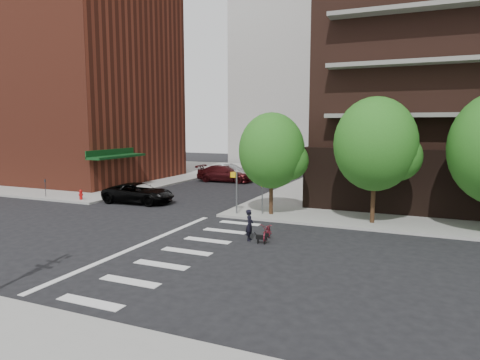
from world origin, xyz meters
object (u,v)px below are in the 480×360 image
object	(u,v)px
parked_car_maroon	(225,174)
dog_walker	(250,225)
fire_hydrant	(81,194)
scooter	(267,231)
parked_car_black	(139,193)
parked_car_silver	(229,172)

from	to	relation	value
parked_car_maroon	dog_walker	xyz separation A→B (m)	(10.37, -19.13, -0.05)
fire_hydrant	scooter	world-z (taller)	fire_hydrant
parked_car_black	scooter	xyz separation A→B (m)	(11.88, -5.79, -0.29)
parked_car_black	parked_car_silver	world-z (taller)	parked_car_silver
parked_car_maroon	parked_car_silver	distance (m)	0.87
parked_car_silver	dog_walker	world-z (taller)	parked_car_silver
fire_hydrant	dog_walker	distance (m)	16.15
parked_car_black	parked_car_silver	bearing A→B (deg)	-6.64
parked_car_black	parked_car_silver	distance (m)	13.85
parked_car_black	scooter	bearing A→B (deg)	-119.63
parked_car_silver	scooter	xyz separation A→B (m)	(11.15, -19.62, -0.40)
scooter	dog_walker	xyz separation A→B (m)	(-0.78, -0.37, 0.33)
parked_car_silver	parked_car_black	bearing A→B (deg)	-178.67
parked_car_maroon	scooter	size ratio (longest dim) A/B	3.42
parked_car_maroon	parked_car_silver	bearing A→B (deg)	-2.20
scooter	dog_walker	world-z (taller)	dog_walker
parked_car_silver	scooter	size ratio (longest dim) A/B	3.08
parked_car_black	dog_walker	distance (m)	12.69
parked_car_silver	scooter	world-z (taller)	parked_car_silver
fire_hydrant	parked_car_black	distance (m)	4.44
parked_car_black	parked_car_maroon	distance (m)	12.98
fire_hydrant	parked_car_silver	distance (m)	15.84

